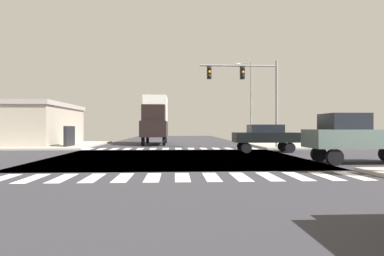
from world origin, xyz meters
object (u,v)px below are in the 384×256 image
(box_truck_leading_1, at_px, (155,119))
(pickup_nearside_1, at_px, (358,136))
(street_lamp, at_px, (249,95))
(sedan_trailing_2, at_px, (265,136))
(traffic_signal_mast, at_px, (248,84))

(box_truck_leading_1, bearing_deg, pickup_nearside_1, 120.93)
(street_lamp, bearing_deg, sedan_trailing_2, -97.12)
(box_truck_leading_1, relative_size, sedan_trailing_2, 1.67)
(traffic_signal_mast, distance_m, street_lamp, 7.62)
(box_truck_leading_1, bearing_deg, sedan_trailing_2, 127.20)
(traffic_signal_mast, relative_size, street_lamp, 0.84)
(pickup_nearside_1, relative_size, sedan_trailing_2, 1.19)
(box_truck_leading_1, bearing_deg, traffic_signal_mast, 135.93)
(traffic_signal_mast, bearing_deg, street_lamp, 76.35)
(street_lamp, height_order, box_truck_leading_1, street_lamp)
(traffic_signal_mast, height_order, sedan_trailing_2, traffic_signal_mast)
(box_truck_leading_1, height_order, sedan_trailing_2, box_truck_leading_1)
(street_lamp, relative_size, sedan_trailing_2, 1.92)
(street_lamp, xyz_separation_m, box_truck_leading_1, (-9.49, 0.04, -2.36))
(street_lamp, xyz_separation_m, pickup_nearside_1, (1.14, -17.70, -3.64))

